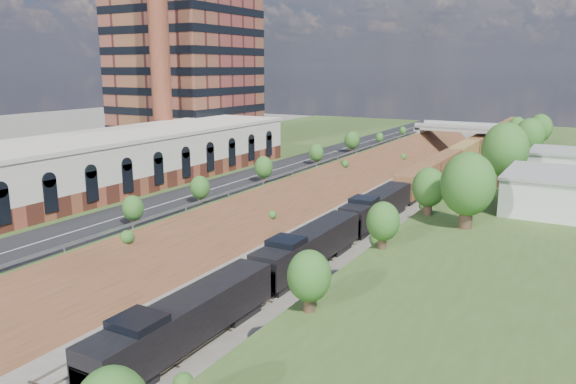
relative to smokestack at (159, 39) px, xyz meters
name	(u,v)px	position (x,y,z in m)	size (l,w,h in m)	color
platform_left	(195,174)	(3.00, 4.00, -22.50)	(44.00, 180.00, 5.00)	#3C5322
embankment_left	(307,202)	(25.00, 4.00, -25.00)	(7.07, 180.00, 7.07)	brown
embankment_right	(450,221)	(47.00, 4.00, -25.00)	(7.07, 180.00, 7.07)	brown
rail_left_track	(357,208)	(33.40, 4.00, -24.91)	(1.58, 180.00, 0.18)	gray
rail_right_track	(391,213)	(38.60, 4.00, -24.91)	(1.58, 180.00, 0.18)	gray
road	(282,168)	(20.50, 4.00, -19.95)	(8.00, 180.00, 0.10)	black
guardrail	(304,167)	(24.60, 3.80, -19.45)	(0.10, 171.00, 0.70)	#99999E
commercial_building	(118,160)	(8.00, -18.00, -16.49)	(14.30, 62.30, 7.00)	brown
highrise_tower	(183,0)	(-8.00, 16.00, 7.88)	(22.00, 22.00, 53.90)	brown
smokestack	(159,39)	(0.00, 0.00, 0.00)	(3.20, 3.20, 40.00)	brown
overpass	(469,134)	(36.00, 66.00, -20.08)	(24.50, 8.30, 7.40)	gray
white_building_near	(550,192)	(59.50, -4.00, -18.00)	(9.00, 12.00, 4.00)	silver
white_building_far	(560,164)	(59.00, 18.00, -18.20)	(8.00, 10.00, 3.60)	silver
tree_right_large	(468,185)	(53.00, -16.00, -15.62)	(5.25, 5.25, 7.61)	#473323
tree_left_crest	(100,217)	(24.20, -36.00, -17.96)	(2.45, 2.45, 3.55)	#473323
freight_train	(453,160)	(38.60, 40.24, -22.33)	(3.13, 176.03, 4.66)	black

